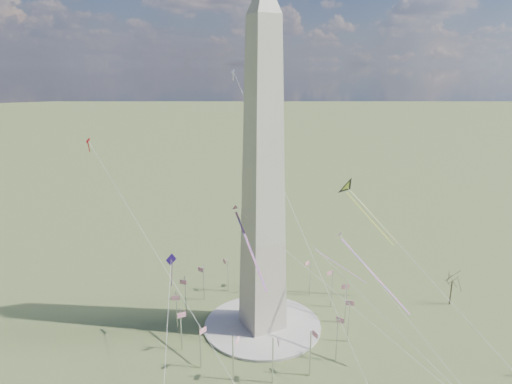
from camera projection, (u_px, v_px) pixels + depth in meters
name	position (u px, v px, depth m)	size (l,w,h in m)	color
ground	(262.00, 326.00, 141.34)	(2000.00, 2000.00, 0.00)	#51552A
plaza	(262.00, 325.00, 141.23)	(36.00, 36.00, 0.80)	#ABA49C
washington_monument	(263.00, 176.00, 128.39)	(15.56, 15.56, 100.00)	#BAAA9C
flagpole_ring	(263.00, 305.00, 139.37)	(54.40, 54.40, 13.00)	silver
tree_near	(452.00, 280.00, 151.97)	(7.33, 7.33, 12.83)	#473D2B
kite_delta_black	(349.00, 190.00, 147.31)	(10.53, 21.81, 17.77)	black
kite_diamond_purple	(171.00, 263.00, 129.60)	(2.46, 3.44, 10.44)	navy
kite_streamer_left	(362.00, 260.00, 124.81)	(7.52, 23.43, 16.41)	#FF5428
kite_streamer_mid	(245.00, 234.00, 126.25)	(3.76, 24.13, 16.57)	#FF5428
kite_streamer_right	(334.00, 261.00, 158.09)	(15.98, 12.30, 13.08)	#FF5428
kite_small_red	(88.00, 142.00, 138.90)	(1.12, 1.88, 4.46)	red
kite_small_white	(233.00, 73.00, 158.30)	(1.03, 1.68, 3.91)	white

